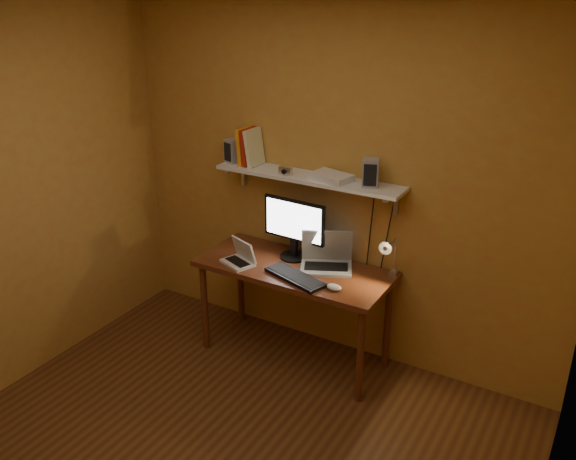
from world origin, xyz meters
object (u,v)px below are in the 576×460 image
Objects in this scene: laptop at (327,257)px; speaker_right at (371,173)px; router at (331,177)px; speaker_left at (233,151)px; keyboard at (295,277)px; wall_shelf at (308,178)px; desk_lamp at (390,253)px; monitor at (294,226)px; desk at (294,277)px; shelf_camera at (285,171)px; mouse at (334,287)px; netbook at (240,257)px.

speaker_right is (0.27, 0.08, 0.65)m from laptop.
speaker_right is at bearing 2.18° from router.
keyboard is at bearing -7.49° from speaker_left.
router is (-0.28, -0.01, -0.07)m from speaker_right.
wall_shelf reaches higher than desk_lamp.
router is at bearing 163.40° from speaker_right.
wall_shelf is 7.45× the size of speaker_right.
laptop is (0.27, -0.01, -0.18)m from monitor.
desk is 0.22m from keyboard.
shelf_camera is 0.36× the size of router.
mouse is 0.89m from shelf_camera.
laptop is at bearing 177.33° from speaker_right.
router is (0.18, -0.01, 0.04)m from wall_shelf.
shelf_camera reaches higher than desk_lamp.
desk is 0.76m from shelf_camera.
mouse is 0.75m from router.
shelf_camera is at bearing -169.74° from monitor.
wall_shelf reaches higher than desk.
speaker_left is (-0.56, 0.07, 0.46)m from monitor.
netbook is 0.74× the size of desk_lamp.
laptop is 0.68m from shelf_camera.
wall_shelf reaches higher than keyboard.
shelf_camera is at bearing 9.76° from speaker_left.
router is at bearing 10.48° from shelf_camera.
netbook is 0.60× the size of keyboard.
desk_lamp reaches higher than mouse.
desk_lamp is at bearing -6.83° from router.
desk_lamp is at bearing 15.39° from speaker_left.
mouse is at bearing 16.01° from keyboard.
laptop reaches higher than keyboard.
monitor is 1.78× the size of netbook.
monitor is at bearing 138.57° from keyboard.
netbook is 2.84× the size of shelf_camera.
netbook is 1.07m from desk_lamp.
monitor is 0.74m from desk_lamp.
laptop is at bearing 132.56° from mouse.
mouse is at bearing -58.34° from router.
desk is 3.73× the size of desk_lamp.
speaker_right is at bearing 87.45° from mouse.
laptop is 4.41× the size of shelf_camera.
shelf_camera reaches higher than wall_shelf.
desk_lamp is 1.40m from speaker_left.
monitor is at bearing -140.50° from wall_shelf.
keyboard is (0.18, -0.29, -0.24)m from monitor.
desk_lamp is (0.56, 0.29, 0.20)m from keyboard.
speaker_left is (-0.84, 0.08, 0.64)m from laptop.
speaker_left is at bearing 176.01° from monitor.
laptop is 0.48m from desk_lamp.
mouse is at bearing -28.37° from shelf_camera.
desk is 0.41m from netbook.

